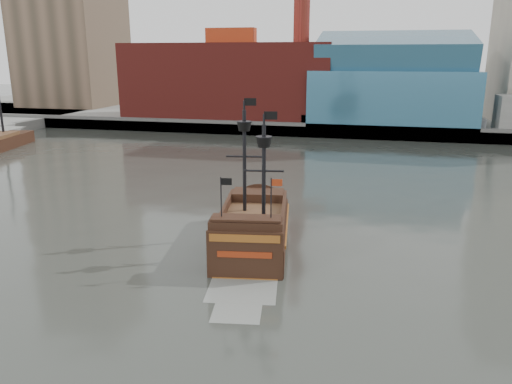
# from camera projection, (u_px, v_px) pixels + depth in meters

# --- Properties ---
(ground) EXTENTS (400.00, 400.00, 0.00)m
(ground) POSITION_uv_depth(u_px,v_px,m) (248.00, 285.00, 33.05)
(ground) COLOR #2A2D27
(ground) RESTS_ON ground
(promenade_far) EXTENTS (220.00, 60.00, 2.00)m
(promenade_far) POSITION_uv_depth(u_px,v_px,m) (344.00, 115.00, 119.01)
(promenade_far) COLOR slate
(promenade_far) RESTS_ON ground
(seawall) EXTENTS (220.00, 1.00, 2.60)m
(seawall) POSITION_uv_depth(u_px,v_px,m) (333.00, 131.00, 91.28)
(seawall) COLOR #4C4C49
(seawall) RESTS_ON ground
(skyline) EXTENTS (149.00, 45.00, 62.00)m
(skyline) POSITION_uv_depth(u_px,v_px,m) (372.00, 7.00, 104.62)
(skyline) COLOR brown
(skyline) RESTS_ON promenade_far
(pirate_ship) EXTENTS (7.35, 17.04, 12.34)m
(pirate_ship) POSITION_uv_depth(u_px,v_px,m) (253.00, 232.00, 39.67)
(pirate_ship) COLOR black
(pirate_ship) RESTS_ON ground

